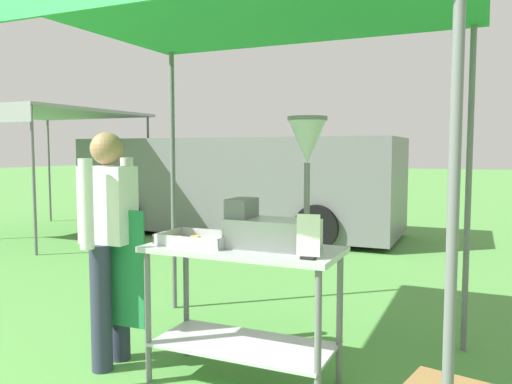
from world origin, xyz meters
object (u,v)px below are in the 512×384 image
van_grey (239,184)px  donut_fryer (280,204)px  stall_canopy (249,15)px  donut_cart (243,285)px  donut_tray (198,241)px  neighbour_tent (38,115)px  menu_sign (308,240)px  vendor (110,236)px

van_grey → donut_fryer: bearing=-61.6°
stall_canopy → van_grey: size_ratio=0.48×
stall_canopy → donut_cart: bearing=-90.0°
donut_tray → neighbour_tent: 6.64m
donut_tray → neighbour_tent: size_ratio=0.16×
donut_fryer → menu_sign: size_ratio=3.18×
donut_tray → donut_fryer: 0.61m
donut_fryer → neighbour_tent: bearing=148.0°
vendor → neighbour_tent: bearing=140.9°
donut_fryer → van_grey: van_grey is taller
stall_canopy → donut_fryer: stall_canopy is taller
neighbour_tent → stall_canopy: bearing=-32.6°
donut_tray → menu_sign: size_ratio=1.87×
donut_tray → menu_sign: menu_sign is taller
donut_cart → donut_fryer: bearing=7.2°
menu_sign → van_grey: van_grey is taller
stall_canopy → menu_sign: bearing=-30.5°
donut_fryer → van_grey: size_ratio=0.14×
donut_fryer → donut_cart: bearing=-172.8°
donut_cart → donut_tray: bearing=-173.6°
vendor → neighbour_tent: 6.19m
menu_sign → donut_tray: bearing=169.0°
vendor → neighbour_tent: neighbour_tent is taller
menu_sign → neighbour_tent: neighbour_tent is taller
van_grey → vendor: bearing=-72.9°
stall_canopy → van_grey: (-2.64, 5.25, -1.45)m
donut_tray → donut_fryer: bearing=6.7°
stall_canopy → vendor: size_ratio=1.70×
stall_canopy → vendor: bearing=-167.2°
vendor → donut_cart: bearing=7.0°
neighbour_tent → donut_fryer: bearing=-32.0°
vendor → van_grey: bearing=107.1°
donut_cart → menu_sign: size_ratio=4.88×
menu_sign → donut_fryer: bearing=138.9°
stall_canopy → donut_cart: 1.69m
donut_fryer → neighbour_tent: neighbour_tent is taller
donut_cart → donut_fryer: (0.24, 0.03, 0.52)m
stall_canopy → donut_cart: size_ratio=2.23×
donut_cart → menu_sign: (0.49, -0.19, 0.35)m
stall_canopy → donut_fryer: (0.24, -0.07, -1.16)m
menu_sign → donut_cart: bearing=158.8°
menu_sign → vendor: vendor is taller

